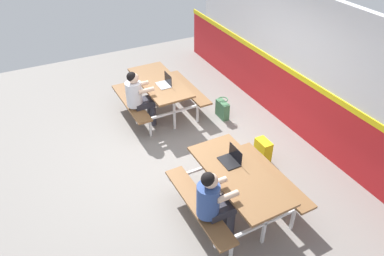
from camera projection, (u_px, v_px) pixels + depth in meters
The scene contains 10 objects.
ground_plane at pixel (186, 155), 6.49m from camera, with size 10.00×10.00×0.02m, color gray.
accent_backdrop at pixel (296, 67), 6.58m from camera, with size 8.00×0.14×2.60m.
picnic_table_left at pixel (160, 89), 7.29m from camera, with size 1.70×1.58×0.74m.
picnic_table_right at pixel (238, 182), 5.10m from camera, with size 1.70×1.58×0.74m.
student_nearer at pixel (138, 95), 6.81m from camera, with size 0.37×0.53×1.21m.
student_further at pixel (213, 200), 4.63m from camera, with size 0.37×0.53×1.21m.
laptop_silver at pixel (165, 83), 7.04m from camera, with size 0.32×0.23×0.22m.
laptop_dark at pixel (231, 159), 5.18m from camera, with size 0.32×0.23×0.22m.
backpack_dark at pixel (263, 151), 6.22m from camera, with size 0.30×0.22×0.44m.
tote_bag_bright at pixel (222, 109), 7.37m from camera, with size 0.34×0.21×0.43m.
Camera 1 is at (4.51, -2.14, 4.15)m, focal length 33.72 mm.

